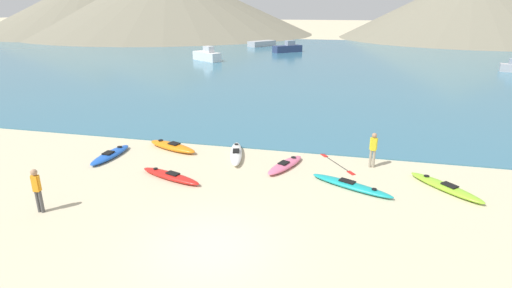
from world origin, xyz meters
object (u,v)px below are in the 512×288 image
object	(u,v)px
kayak_on_sand_3	(236,153)
kayak_on_sand_5	(172,146)
loose_paddle	(337,164)
kayak_on_sand_1	(351,185)
moored_boat_3	(288,48)
person_near_waterline	(373,148)
kayak_on_sand_6	(170,176)
person_near_foreground	(37,188)
kayak_on_sand_2	(445,187)
kayak_on_sand_0	(110,155)
moored_boat_1	(207,56)
kayak_on_sand_4	(285,165)
moored_boat_2	(262,44)

from	to	relation	value
kayak_on_sand_3	kayak_on_sand_5	xyz separation A→B (m)	(-3.48, 0.23, -0.00)
kayak_on_sand_3	loose_paddle	xyz separation A→B (m)	(4.86, 0.19, -0.16)
kayak_on_sand_1	kayak_on_sand_5	xyz separation A→B (m)	(-9.00, 2.56, 0.05)
kayak_on_sand_3	moored_boat_3	xyz separation A→B (m)	(-4.77, 45.60, 0.50)
person_near_waterline	moored_boat_3	size ratio (longest dim) A/B	0.37
kayak_on_sand_5	kayak_on_sand_6	distance (m)	3.71
person_near_foreground	moored_boat_3	world-z (taller)	moored_boat_3
kayak_on_sand_2	person_near_waterline	bearing A→B (deg)	147.61
kayak_on_sand_1	moored_boat_3	bearing A→B (deg)	102.12
kayak_on_sand_0	kayak_on_sand_6	bearing A→B (deg)	-23.16
kayak_on_sand_0	moored_boat_1	distance (m)	35.43
kayak_on_sand_1	kayak_on_sand_3	distance (m)	5.99
moored_boat_3	loose_paddle	size ratio (longest dim) A/B	1.84
person_near_waterline	loose_paddle	distance (m)	1.81
moored_boat_1	loose_paddle	size ratio (longest dim) A/B	1.92
kayak_on_sand_0	kayak_on_sand_4	bearing A→B (deg)	4.57
kayak_on_sand_6	person_near_waterline	xyz separation A→B (m)	(8.42, 3.34, 0.81)
kayak_on_sand_1	loose_paddle	bearing A→B (deg)	104.79
kayak_on_sand_6	person_near_waterline	distance (m)	9.09
kayak_on_sand_4	kayak_on_sand_6	world-z (taller)	kayak_on_sand_6
kayak_on_sand_3	kayak_on_sand_5	bearing A→B (deg)	176.21
loose_paddle	moored_boat_3	bearing A→B (deg)	101.97
kayak_on_sand_3	moored_boat_1	bearing A→B (deg)	112.27
kayak_on_sand_0	kayak_on_sand_2	distance (m)	15.18
kayak_on_sand_0	loose_paddle	size ratio (longest dim) A/B	1.22
kayak_on_sand_4	kayak_on_sand_5	distance (m)	6.13
kayak_on_sand_4	moored_boat_2	size ratio (longest dim) A/B	0.51
kayak_on_sand_0	kayak_on_sand_5	xyz separation A→B (m)	(2.49, 1.71, 0.04)
kayak_on_sand_2	kayak_on_sand_6	bearing A→B (deg)	-172.13
moored_boat_3	person_near_foreground	bearing A→B (deg)	-90.56
kayak_on_sand_4	person_near_waterline	xyz separation A→B (m)	(3.84, 0.96, 0.81)
person_near_waterline	moored_boat_3	distance (m)	46.79
kayak_on_sand_2	kayak_on_sand_3	xyz separation A→B (m)	(-9.22, 1.62, 0.04)
person_near_foreground	loose_paddle	world-z (taller)	person_near_foreground
kayak_on_sand_2	kayak_on_sand_4	world-z (taller)	same
loose_paddle	moored_boat_2	bearing A→B (deg)	106.22
kayak_on_sand_5	kayak_on_sand_6	size ratio (longest dim) A/B	0.98
kayak_on_sand_4	moored_boat_3	world-z (taller)	moored_boat_3
kayak_on_sand_0	kayak_on_sand_3	xyz separation A→B (m)	(5.96, 1.48, 0.04)
kayak_on_sand_3	kayak_on_sand_4	distance (m)	2.69
kayak_on_sand_0	moored_boat_1	world-z (taller)	moored_boat_1
kayak_on_sand_5	moored_boat_2	distance (m)	54.33
moored_boat_1	moored_boat_3	world-z (taller)	moored_boat_1
kayak_on_sand_1	kayak_on_sand_6	distance (m)	7.58
kayak_on_sand_6	person_near_foreground	distance (m)	5.06
kayak_on_sand_2	kayak_on_sand_4	distance (m)	6.70
kayak_on_sand_5	person_near_waterline	xyz separation A→B (m)	(9.88, -0.07, 0.77)
kayak_on_sand_0	kayak_on_sand_3	size ratio (longest dim) A/B	0.92
kayak_on_sand_1	kayak_on_sand_5	bearing A→B (deg)	164.14
kayak_on_sand_1	kayak_on_sand_3	bearing A→B (deg)	157.15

